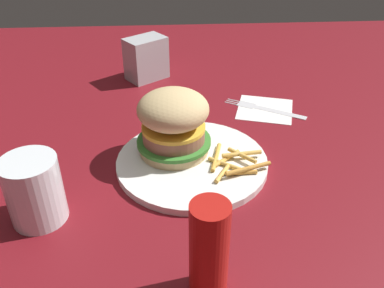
% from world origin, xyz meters
% --- Properties ---
extents(ground_plane, '(1.60, 1.60, 0.00)m').
position_xyz_m(ground_plane, '(0.00, 0.00, 0.00)').
color(ground_plane, maroon).
extents(plate, '(0.25, 0.25, 0.01)m').
position_xyz_m(plate, '(-0.02, 0.02, 0.01)').
color(plate, white).
rests_on(plate, ground_plane).
extents(sandwich, '(0.12, 0.12, 0.11)m').
position_xyz_m(sandwich, '(-0.05, -0.01, 0.07)').
color(sandwich, tan).
rests_on(sandwich, plate).
extents(fries_pile, '(0.10, 0.10, 0.01)m').
position_xyz_m(fries_pile, '(-0.00, 0.09, 0.02)').
color(fries_pile, gold).
rests_on(fries_pile, plate).
extents(napkin, '(0.14, 0.14, 0.00)m').
position_xyz_m(napkin, '(-0.21, 0.19, 0.00)').
color(napkin, white).
rests_on(napkin, ground_plane).
extents(fork, '(0.10, 0.16, 0.00)m').
position_xyz_m(fork, '(-0.21, 0.19, 0.00)').
color(fork, silver).
rests_on(fork, napkin).
extents(drink_glass, '(0.08, 0.08, 0.10)m').
position_xyz_m(drink_glass, '(0.09, -0.20, 0.04)').
color(drink_glass, silver).
rests_on(drink_glass, ground_plane).
extents(napkin_dispenser, '(0.10, 0.11, 0.10)m').
position_xyz_m(napkin_dispenser, '(-0.38, -0.06, 0.05)').
color(napkin_dispenser, '#B7BABF').
rests_on(napkin_dispenser, ground_plane).
extents(ketchup_bottle, '(0.04, 0.04, 0.13)m').
position_xyz_m(ketchup_bottle, '(0.22, 0.03, 0.06)').
color(ketchup_bottle, '#B21914').
rests_on(ketchup_bottle, ground_plane).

